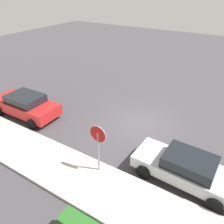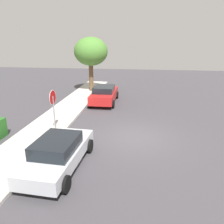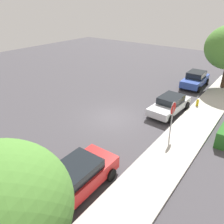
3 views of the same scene
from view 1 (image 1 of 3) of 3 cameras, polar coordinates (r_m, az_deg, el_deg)
ground_plane at (r=13.52m, az=7.45°, el=-3.07°), size 60.00×60.00×0.00m
sidewalk_curb at (r=9.95m, az=-6.36°, el=-17.57°), size 32.00×2.50×0.14m
stop_sign at (r=9.22m, az=-3.67°, el=-7.68°), size 0.82×0.08×2.54m
parked_car_silver at (r=10.05m, az=18.64°, el=-13.67°), size 4.43×2.10×1.36m
parked_car_red at (r=14.98m, az=-21.63°, el=1.81°), size 4.56×2.11×1.45m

